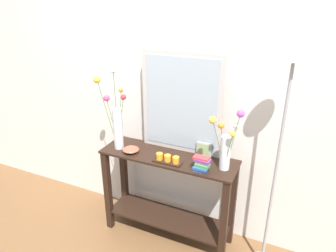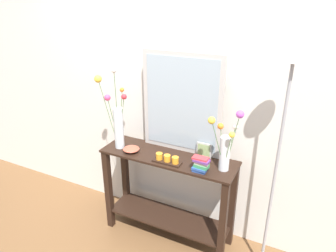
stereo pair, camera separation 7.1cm
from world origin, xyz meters
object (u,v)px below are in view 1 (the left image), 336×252
at_px(picture_frame_small, 204,150).
at_px(decorative_bowl, 131,150).
at_px(vase_right, 226,145).
at_px(console_table, 168,190).
at_px(mirror_leaning, 181,104).
at_px(tall_vase_left, 116,121).
at_px(candle_tray, 168,159).
at_px(floor_lamp, 282,132).
at_px(book_stack, 202,164).

height_order(picture_frame_small, decorative_bowl, picture_frame_small).
xyz_separation_m(vase_right, decorative_bowl, (-0.83, -0.06, -0.19)).
distance_m(console_table, picture_frame_small, 0.52).
bearing_deg(vase_right, console_table, 178.21).
distance_m(mirror_leaning, tall_vase_left, 0.59).
bearing_deg(picture_frame_small, mirror_leaning, 171.32).
bearing_deg(console_table, decorative_bowl, -167.28).
bearing_deg(vase_right, decorative_bowl, -175.98).
bearing_deg(decorative_bowl, mirror_leaning, 30.58).
relative_size(vase_right, decorative_bowl, 3.51).
height_order(tall_vase_left, candle_tray, tall_vase_left).
bearing_deg(picture_frame_small, tall_vase_left, -167.59).
height_order(candle_tray, floor_lamp, floor_lamp).
height_order(console_table, decorative_bowl, decorative_bowl).
xyz_separation_m(candle_tray, picture_frame_small, (0.24, 0.22, 0.04)).
bearing_deg(decorative_bowl, floor_lamp, 3.11).
xyz_separation_m(tall_vase_left, floor_lamp, (1.36, 0.04, 0.13)).
bearing_deg(tall_vase_left, floor_lamp, 1.85).
relative_size(tall_vase_left, picture_frame_small, 5.65).
xyz_separation_m(mirror_leaning, tall_vase_left, (-0.53, -0.20, -0.17)).
bearing_deg(picture_frame_small, console_table, -157.85).
bearing_deg(decorative_bowl, picture_frame_small, 17.23).
bearing_deg(floor_lamp, picture_frame_small, 168.40).
xyz_separation_m(decorative_bowl, book_stack, (0.67, -0.04, 0.03)).
xyz_separation_m(picture_frame_small, book_stack, (0.06, -0.23, -0.01)).
bearing_deg(console_table, vase_right, -1.79).
bearing_deg(vase_right, mirror_leaning, 159.56).
bearing_deg(candle_tray, picture_frame_small, 42.42).
xyz_separation_m(console_table, tall_vase_left, (-0.48, -0.05, 0.61)).
bearing_deg(vase_right, tall_vase_left, -177.87).
bearing_deg(console_table, tall_vase_left, -173.79).
bearing_deg(tall_vase_left, picture_frame_small, 12.41).
relative_size(tall_vase_left, floor_lamp, 0.40).
xyz_separation_m(console_table, candle_tray, (0.04, -0.10, 0.38)).
distance_m(picture_frame_small, decorative_bowl, 0.64).
distance_m(picture_frame_small, floor_lamp, 0.70).
distance_m(mirror_leaning, picture_frame_small, 0.44).
bearing_deg(floor_lamp, tall_vase_left, -178.15).
distance_m(candle_tray, decorative_bowl, 0.37).
bearing_deg(book_stack, floor_lamp, 10.72).
relative_size(tall_vase_left, decorative_bowl, 5.04).
relative_size(vase_right, picture_frame_small, 3.94).
distance_m(candle_tray, picture_frame_small, 0.33).
height_order(mirror_leaning, vase_right, mirror_leaning).
relative_size(console_table, picture_frame_small, 9.14).
xyz_separation_m(vase_right, candle_tray, (-0.46, -0.09, -0.19)).
xyz_separation_m(console_table, picture_frame_small, (0.28, 0.12, 0.42)).
relative_size(decorative_bowl, book_stack, 1.07).
height_order(console_table, candle_tray, candle_tray).
distance_m(book_stack, floor_lamp, 0.65).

